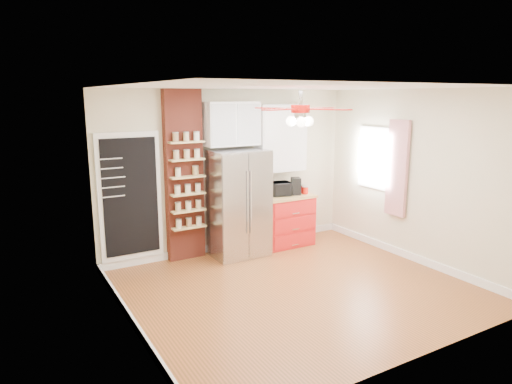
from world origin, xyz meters
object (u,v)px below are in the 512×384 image
canister_left (305,190)px  toaster_oven (278,189)px  fridge (238,203)px  red_cabinet (285,220)px  ceiling_fan (300,109)px  pantry_jar_oats (178,173)px  coffee_maker (296,186)px

canister_left → toaster_oven: bearing=165.9°
fridge → red_cabinet: (0.97, 0.05, -0.42)m
fridge → ceiling_fan: ceiling_fan is taller
toaster_oven → canister_left: size_ratio=3.47×
red_cabinet → toaster_oven: 0.59m
canister_left → pantry_jar_oats: size_ratio=0.95×
fridge → toaster_oven: size_ratio=4.06×
toaster_oven → coffee_maker: 0.34m
fridge → ceiling_fan: (0.05, -1.63, 1.55)m
fridge → coffee_maker: bearing=-0.5°
coffee_maker → fridge: bearing=-158.2°
coffee_maker → canister_left: 0.20m
canister_left → pantry_jar_oats: pantry_jar_oats is taller
red_cabinet → ceiling_fan: bearing=-118.7°
red_cabinet → coffee_maker: coffee_maker is taller
coffee_maker → pantry_jar_oats: 2.13m
canister_left → pantry_jar_oats: (-2.26, 0.22, 0.48)m
coffee_maker → red_cabinet: bearing=-176.7°
ceiling_fan → red_cabinet: bearing=61.3°
pantry_jar_oats → red_cabinet: bearing=-3.4°
coffee_maker → canister_left: (0.17, -0.05, -0.09)m
fridge → ceiling_fan: 2.25m
fridge → coffee_maker: (1.14, -0.01, 0.17)m
toaster_oven → canister_left: (0.50, -0.13, -0.06)m
ceiling_fan → pantry_jar_oats: (-1.00, 1.79, -0.99)m
toaster_oven → pantry_jar_oats: 1.81m
toaster_oven → coffee_maker: bearing=-0.4°
ceiling_fan → coffee_maker: size_ratio=4.69×
canister_left → ceiling_fan: bearing=-128.7°
red_cabinet → coffee_maker: (0.17, -0.06, 0.60)m
ceiling_fan → coffee_maker: (1.09, 1.62, -1.37)m
coffee_maker → pantry_jar_oats: bearing=-162.4°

